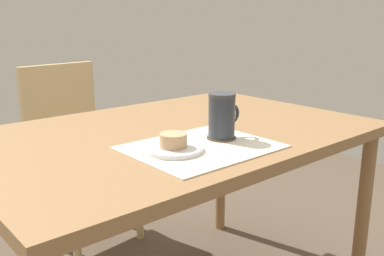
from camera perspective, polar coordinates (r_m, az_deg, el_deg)
name	(u,v)px	position (r m, az deg, el deg)	size (l,w,h in m)	color
dining_table	(175,149)	(1.43, -2.30, -2.81)	(1.30, 0.87, 0.71)	#997047
wooden_chair	(76,143)	(2.14, -15.20, -1.93)	(0.46, 0.46, 0.85)	#D1B27F
placemat	(201,147)	(1.21, 1.23, -2.55)	(0.40, 0.33, 0.00)	silver
pastry_plate	(173,149)	(1.17, -2.50, -2.82)	(0.16, 0.16, 0.01)	white
pastry	(173,140)	(1.16, -2.51, -1.64)	(0.08, 0.08, 0.04)	tan
coffee_coaster	(221,138)	(1.29, 3.93, -1.29)	(0.09, 0.09, 0.01)	brown
coffee_mug	(222,115)	(1.28, 4.05, 1.71)	(0.11, 0.08, 0.13)	#2D333D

